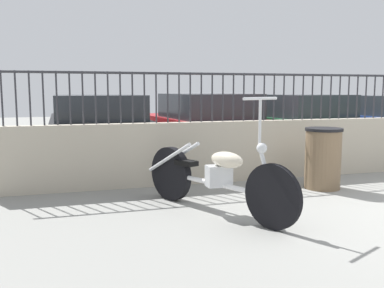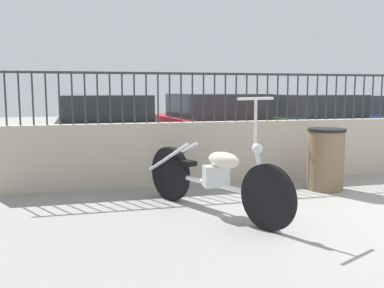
# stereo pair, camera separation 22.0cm
# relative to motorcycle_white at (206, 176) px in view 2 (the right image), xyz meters

# --- Properties ---
(low_wall) EXTENTS (10.30, 0.18, 0.93)m
(low_wall) POSITION_rel_motorcycle_white_xyz_m (2.53, 1.48, 0.05)
(low_wall) COLOR #B2A893
(low_wall) RESTS_ON ground_plane
(fence_railing) EXTENTS (10.30, 0.04, 0.73)m
(fence_railing) POSITION_rel_motorcycle_white_xyz_m (2.53, 1.48, 1.00)
(fence_railing) COLOR #2D2D33
(fence_railing) RESTS_ON low_wall
(motorcycle_white) EXTENTS (1.11, 2.12, 1.34)m
(motorcycle_white) POSITION_rel_motorcycle_white_xyz_m (0.00, 0.00, 0.00)
(motorcycle_white) COLOR black
(motorcycle_white) RESTS_ON ground_plane
(trash_bin) EXTENTS (0.53, 0.53, 0.87)m
(trash_bin) POSITION_rel_motorcycle_white_xyz_m (1.94, 0.62, 0.02)
(trash_bin) COLOR brown
(trash_bin) RESTS_ON ground_plane
(car_black) EXTENTS (1.92, 4.31, 1.31)m
(car_black) POSITION_rel_motorcycle_white_xyz_m (-0.93, 4.32, 0.25)
(car_black) COLOR black
(car_black) RESTS_ON ground_plane
(car_red) EXTENTS (2.32, 4.33, 1.32)m
(car_red) POSITION_rel_motorcycle_white_xyz_m (1.46, 4.46, 0.25)
(car_red) COLOR black
(car_red) RESTS_ON ground_plane
(car_green) EXTENTS (2.25, 4.16, 1.30)m
(car_green) POSITION_rel_motorcycle_white_xyz_m (3.60, 4.16, 0.24)
(car_green) COLOR black
(car_green) RESTS_ON ground_plane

